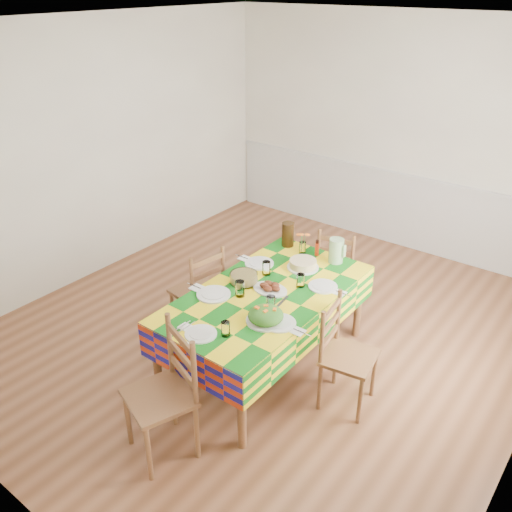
{
  "coord_description": "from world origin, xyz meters",
  "views": [
    {
      "loc": [
        2.48,
        -3.45,
        3.01
      ],
      "look_at": [
        0.04,
        -0.25,
        0.91
      ],
      "focal_mm": 38.0,
      "sensor_mm": 36.0,
      "label": 1
    }
  ],
  "objects_px": {
    "chair_near": "(165,395)",
    "chair_right": "(344,355)",
    "dining_table": "(266,300)",
    "tea_pitcher": "(288,234)",
    "green_pitcher": "(336,251)",
    "chair_left": "(200,292)",
    "meat_platter": "(270,288)",
    "chair_far": "(338,268)"
  },
  "relations": [
    {
      "from": "chair_near",
      "to": "chair_right",
      "type": "relative_size",
      "value": 1.1
    },
    {
      "from": "meat_platter",
      "to": "chair_right",
      "type": "xyz_separation_m",
      "value": [
        0.74,
        -0.05,
        -0.31
      ]
    },
    {
      "from": "chair_near",
      "to": "chair_far",
      "type": "relative_size",
      "value": 1.12
    },
    {
      "from": "tea_pitcher",
      "to": "chair_far",
      "type": "xyz_separation_m",
      "value": [
        0.35,
        0.37,
        -0.41
      ]
    },
    {
      "from": "green_pitcher",
      "to": "tea_pitcher",
      "type": "xyz_separation_m",
      "value": [
        -0.53,
        0.01,
        0.0
      ]
    },
    {
      "from": "dining_table",
      "to": "chair_right",
      "type": "distance_m",
      "value": 0.77
    },
    {
      "from": "meat_platter",
      "to": "green_pitcher",
      "type": "bearing_deg",
      "value": 76.87
    },
    {
      "from": "tea_pitcher",
      "to": "chair_left",
      "type": "height_order",
      "value": "tea_pitcher"
    },
    {
      "from": "tea_pitcher",
      "to": "chair_near",
      "type": "xyz_separation_m",
      "value": [
        0.36,
        -1.98,
        -0.36
      ]
    },
    {
      "from": "tea_pitcher",
      "to": "chair_right",
      "type": "height_order",
      "value": "tea_pitcher"
    },
    {
      "from": "green_pitcher",
      "to": "chair_left",
      "type": "distance_m",
      "value": 1.28
    },
    {
      "from": "tea_pitcher",
      "to": "meat_platter",
      "type": "bearing_deg",
      "value": -65.3
    },
    {
      "from": "chair_near",
      "to": "meat_platter",
      "type": "bearing_deg",
      "value": 110.45
    },
    {
      "from": "tea_pitcher",
      "to": "chair_near",
      "type": "bearing_deg",
      "value": -79.68
    },
    {
      "from": "meat_platter",
      "to": "chair_near",
      "type": "bearing_deg",
      "value": -89.58
    },
    {
      "from": "dining_table",
      "to": "green_pitcher",
      "type": "xyz_separation_m",
      "value": [
        0.18,
        0.79,
        0.19
      ]
    },
    {
      "from": "dining_table",
      "to": "chair_near",
      "type": "distance_m",
      "value": 1.18
    },
    {
      "from": "chair_left",
      "to": "meat_platter",
      "type": "bearing_deg",
      "value": 102.95
    },
    {
      "from": "dining_table",
      "to": "tea_pitcher",
      "type": "bearing_deg",
      "value": 113.16
    },
    {
      "from": "green_pitcher",
      "to": "chair_left",
      "type": "bearing_deg",
      "value": -139.16
    },
    {
      "from": "meat_platter",
      "to": "tea_pitcher",
      "type": "bearing_deg",
      "value": 114.7
    },
    {
      "from": "meat_platter",
      "to": "chair_left",
      "type": "relative_size",
      "value": 0.33
    },
    {
      "from": "tea_pitcher",
      "to": "chair_near",
      "type": "relative_size",
      "value": 0.24
    },
    {
      "from": "tea_pitcher",
      "to": "chair_near",
      "type": "distance_m",
      "value": 2.04
    },
    {
      "from": "dining_table",
      "to": "chair_near",
      "type": "relative_size",
      "value": 1.89
    },
    {
      "from": "chair_far",
      "to": "dining_table",
      "type": "bearing_deg",
      "value": 77.02
    },
    {
      "from": "green_pitcher",
      "to": "chair_left",
      "type": "relative_size",
      "value": 0.24
    },
    {
      "from": "dining_table",
      "to": "tea_pitcher",
      "type": "height_order",
      "value": "tea_pitcher"
    },
    {
      "from": "green_pitcher",
      "to": "tea_pitcher",
      "type": "distance_m",
      "value": 0.53
    },
    {
      "from": "dining_table",
      "to": "meat_platter",
      "type": "distance_m",
      "value": 0.11
    },
    {
      "from": "meat_platter",
      "to": "chair_near",
      "type": "distance_m",
      "value": 1.24
    },
    {
      "from": "dining_table",
      "to": "chair_far",
      "type": "distance_m",
      "value": 1.19
    },
    {
      "from": "dining_table",
      "to": "chair_right",
      "type": "xyz_separation_m",
      "value": [
        0.74,
        -0.01,
        -0.21
      ]
    },
    {
      "from": "meat_platter",
      "to": "dining_table",
      "type": "bearing_deg",
      "value": -99.21
    },
    {
      "from": "green_pitcher",
      "to": "chair_far",
      "type": "height_order",
      "value": "green_pitcher"
    },
    {
      "from": "chair_near",
      "to": "chair_left",
      "type": "bearing_deg",
      "value": 143.09
    },
    {
      "from": "chair_near",
      "to": "chair_left",
      "type": "relative_size",
      "value": 1.08
    },
    {
      "from": "chair_near",
      "to": "chair_left",
      "type": "height_order",
      "value": "chair_near"
    },
    {
      "from": "dining_table",
      "to": "tea_pitcher",
      "type": "distance_m",
      "value": 0.9
    },
    {
      "from": "tea_pitcher",
      "to": "chair_far",
      "type": "height_order",
      "value": "tea_pitcher"
    },
    {
      "from": "chair_left",
      "to": "green_pitcher",
      "type": "bearing_deg",
      "value": 140.09
    },
    {
      "from": "dining_table",
      "to": "green_pitcher",
      "type": "bearing_deg",
      "value": 77.08
    }
  ]
}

